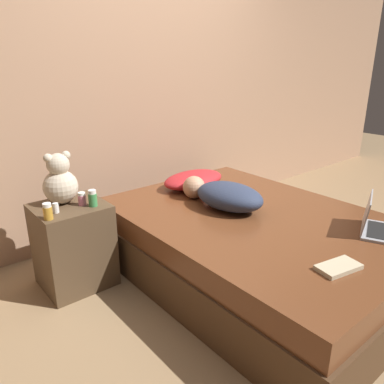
# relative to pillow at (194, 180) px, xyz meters

# --- Properties ---
(ground_plane) EXTENTS (12.00, 12.00, 0.00)m
(ground_plane) POSITION_rel_pillow_xyz_m (-0.06, -0.73, -0.53)
(ground_plane) COLOR #937551
(wall_back) EXTENTS (8.00, 0.06, 2.60)m
(wall_back) POSITION_rel_pillow_xyz_m (-0.06, 0.56, 0.77)
(wall_back) COLOR tan
(wall_back) RESTS_ON ground_plane
(bed) EXTENTS (1.45, 2.04, 0.47)m
(bed) POSITION_rel_pillow_xyz_m (-0.06, -0.73, -0.30)
(bed) COLOR #4C331E
(bed) RESTS_ON ground_plane
(nightstand) EXTENTS (0.45, 0.41, 0.58)m
(nightstand) POSITION_rel_pillow_xyz_m (-1.07, -0.02, -0.24)
(nightstand) COLOR brown
(nightstand) RESTS_ON ground_plane
(pillow) EXTENTS (0.55, 0.33, 0.13)m
(pillow) POSITION_rel_pillow_xyz_m (0.00, 0.00, 0.00)
(pillow) COLOR red
(pillow) RESTS_ON bed
(person_lying) EXTENTS (0.41, 0.69, 0.19)m
(person_lying) POSITION_rel_pillow_xyz_m (-0.12, -0.48, 0.03)
(person_lying) COLOR #2D3851
(person_lying) RESTS_ON bed
(laptop) EXTENTS (0.38, 0.33, 0.23)m
(laptop) POSITION_rel_pillow_xyz_m (0.30, -1.37, -0.01)
(laptop) COLOR #9E9EA3
(laptop) RESTS_ON bed
(teddy_bear) EXTENTS (0.22, 0.22, 0.34)m
(teddy_bear) POSITION_rel_pillow_xyz_m (-1.08, 0.05, 0.19)
(teddy_bear) COLOR beige
(teddy_bear) RESTS_ON nightstand
(bottle_white) EXTENTS (0.04, 0.04, 0.06)m
(bottle_white) POSITION_rel_pillow_xyz_m (-1.18, -0.09, 0.08)
(bottle_white) COLOR white
(bottle_white) RESTS_ON nightstand
(bottle_pink) EXTENTS (0.05, 0.05, 0.09)m
(bottle_pink) POSITION_rel_pillow_xyz_m (-1.00, -0.07, 0.09)
(bottle_pink) COLOR pink
(bottle_pink) RESTS_ON nightstand
(bottle_amber) EXTENTS (0.05, 0.05, 0.10)m
(bottle_amber) POSITION_rel_pillow_xyz_m (-1.25, -0.16, 0.10)
(bottle_amber) COLOR gold
(bottle_amber) RESTS_ON nightstand
(bottle_green) EXTENTS (0.05, 0.05, 0.11)m
(bottle_green) POSITION_rel_pillow_xyz_m (-0.95, -0.13, 0.10)
(bottle_green) COLOR #3D8E4C
(bottle_green) RESTS_ON nightstand
(book) EXTENTS (0.25, 0.16, 0.02)m
(book) POSITION_rel_pillow_xyz_m (-0.27, -1.46, -0.05)
(book) COLOR #C6B793
(book) RESTS_ON bed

